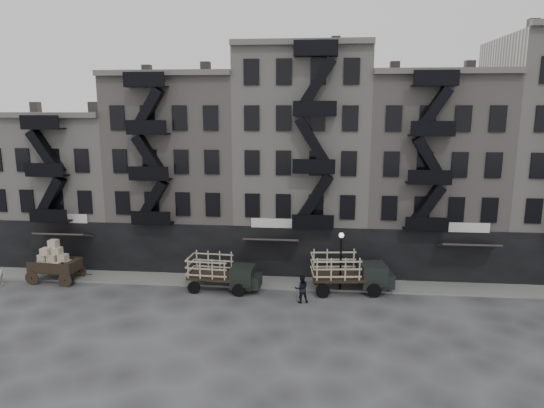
# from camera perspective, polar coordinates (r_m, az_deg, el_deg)

# --- Properties ---
(ground) EXTENTS (140.00, 140.00, 0.00)m
(ground) POSITION_cam_1_polar(r_m,az_deg,el_deg) (32.66, 2.79, -11.72)
(ground) COLOR #38383A
(ground) RESTS_ON ground
(sidewalk) EXTENTS (55.00, 2.50, 0.15)m
(sidewalk) POSITION_cam_1_polar(r_m,az_deg,el_deg) (36.11, 3.09, -9.28)
(sidewalk) COLOR slate
(sidewalk) RESTS_ON ground
(building_west) EXTENTS (10.00, 11.35, 13.20)m
(building_west) POSITION_cam_1_polar(r_m,az_deg,el_deg) (45.70, -22.40, 1.97)
(building_west) COLOR #ACA79E
(building_west) RESTS_ON ground
(building_midwest) EXTENTS (10.00, 11.35, 16.20)m
(building_midwest) POSITION_cam_1_polar(r_m,az_deg,el_deg) (41.76, -10.30, 3.91)
(building_midwest) COLOR gray
(building_midwest) RESTS_ON ground
(building_center) EXTENTS (10.00, 11.35, 18.20)m
(building_center) POSITION_cam_1_polar(r_m,az_deg,el_deg) (40.09, 3.60, 5.20)
(building_center) COLOR #ACA79E
(building_center) RESTS_ON ground
(building_mideast) EXTENTS (10.00, 11.35, 16.20)m
(building_mideast) POSITION_cam_1_polar(r_m,az_deg,el_deg) (41.11, 17.67, 3.44)
(building_mideast) COLOR gray
(building_mideast) RESTS_ON ground
(lamp_post) EXTENTS (0.36, 0.36, 4.28)m
(lamp_post) POSITION_cam_1_polar(r_m,az_deg,el_deg) (34.16, 8.11, -5.80)
(lamp_post) COLOR black
(lamp_post) RESTS_ON ground
(wagon) EXTENTS (3.81, 2.23, 3.12)m
(wagon) POSITION_cam_1_polar(r_m,az_deg,el_deg) (39.53, -24.35, -5.86)
(wagon) COLOR black
(wagon) RESTS_ON ground
(stake_truck_west) EXTENTS (5.23, 2.43, 2.56)m
(stake_truck_west) POSITION_cam_1_polar(r_m,az_deg,el_deg) (34.68, -5.90, -7.78)
(stake_truck_west) COLOR black
(stake_truck_west) RESTS_ON ground
(stake_truck_east) EXTENTS (5.83, 2.86, 2.83)m
(stake_truck_east) POSITION_cam_1_polar(r_m,az_deg,el_deg) (34.58, 9.10, -7.66)
(stake_truck_east) COLOR black
(stake_truck_east) RESTS_ON ground
(pedestrian_west) EXTENTS (0.67, 0.57, 1.56)m
(pedestrian_west) POSITION_cam_1_polar(r_m,az_deg,el_deg) (38.57, -22.57, -7.69)
(pedestrian_west) COLOR black
(pedestrian_west) RESTS_ON ground
(pedestrian_mid) EXTENTS (1.06, 0.91, 1.92)m
(pedestrian_mid) POSITION_cam_1_polar(r_m,az_deg,el_deg) (32.67, 3.49, -9.91)
(pedestrian_mid) COLOR black
(pedestrian_mid) RESTS_ON ground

